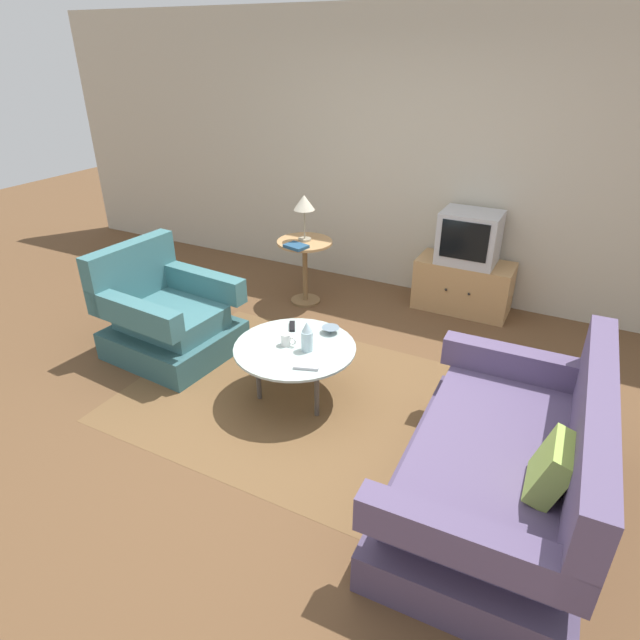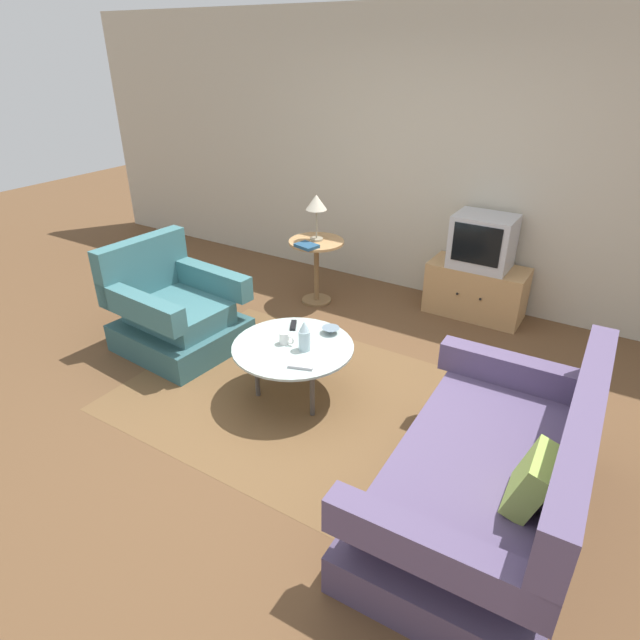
# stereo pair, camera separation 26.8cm
# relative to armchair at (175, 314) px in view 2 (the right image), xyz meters

# --- Properties ---
(ground_plane) EXTENTS (16.00, 16.00, 0.00)m
(ground_plane) POSITION_rel_armchair_xyz_m (1.39, -0.13, -0.30)
(ground_plane) COLOR brown
(back_wall) EXTENTS (9.00, 0.12, 2.70)m
(back_wall) POSITION_rel_armchair_xyz_m (1.39, 2.27, 1.05)
(back_wall) COLOR #BCB29E
(back_wall) RESTS_ON ground
(area_rug) EXTENTS (2.44, 1.94, 0.00)m
(area_rug) POSITION_rel_armchair_xyz_m (1.30, -0.09, -0.30)
(area_rug) COLOR brown
(area_rug) RESTS_ON ground
(armchair) EXTENTS (1.00, 0.93, 0.90)m
(armchair) POSITION_rel_armchair_xyz_m (0.00, 0.00, 0.00)
(armchair) COLOR #325C60
(armchair) RESTS_ON ground
(couch) EXTENTS (1.02, 1.72, 0.91)m
(couch) POSITION_rel_armchair_xyz_m (2.85, -0.50, -0.01)
(couch) COLOR #4B3E5C
(couch) RESTS_ON ground
(coffee_table) EXTENTS (0.88, 0.88, 0.43)m
(coffee_table) POSITION_rel_armchair_xyz_m (1.30, -0.09, 0.10)
(coffee_table) COLOR #B2C6C1
(coffee_table) RESTS_ON ground
(side_table) EXTENTS (0.54, 0.54, 0.65)m
(side_table) POSITION_rel_armchair_xyz_m (0.56, 1.39, 0.17)
(side_table) COLOR tan
(side_table) RESTS_ON ground
(tv_stand) EXTENTS (0.90, 0.45, 0.50)m
(tv_stand) POSITION_rel_armchair_xyz_m (2.01, 1.95, -0.05)
(tv_stand) COLOR tan
(tv_stand) RESTS_ON ground
(television) EXTENTS (0.54, 0.42, 0.49)m
(television) POSITION_rel_armchair_xyz_m (2.01, 1.95, 0.44)
(television) COLOR #B7B7BC
(television) RESTS_ON tv_stand
(table_lamp) EXTENTS (0.20, 0.20, 0.44)m
(table_lamp) POSITION_rel_armchair_xyz_m (0.55, 1.40, 0.70)
(table_lamp) COLOR #9E937A
(table_lamp) RESTS_ON side_table
(vase) EXTENTS (0.08, 0.08, 0.22)m
(vase) POSITION_rel_armchair_xyz_m (1.40, -0.10, 0.24)
(vase) COLOR silver
(vase) RESTS_ON coffee_table
(mug) EXTENTS (0.12, 0.07, 0.09)m
(mug) POSITION_rel_armchair_xyz_m (1.23, -0.10, 0.18)
(mug) COLOR white
(mug) RESTS_ON coffee_table
(bowl) EXTENTS (0.13, 0.13, 0.05)m
(bowl) POSITION_rel_armchair_xyz_m (1.43, 0.21, 0.16)
(bowl) COLOR slate
(bowl) RESTS_ON coffee_table
(tv_remote_dark) EXTENTS (0.11, 0.15, 0.02)m
(tv_remote_dark) POSITION_rel_armchair_xyz_m (1.14, 0.15, 0.14)
(tv_remote_dark) COLOR black
(tv_remote_dark) RESTS_ON coffee_table
(tv_remote_silver) EXTENTS (0.17, 0.10, 0.02)m
(tv_remote_silver) POSITION_rel_armchair_xyz_m (1.51, -0.31, 0.14)
(tv_remote_silver) COLOR #B2B2B7
(tv_remote_silver) RESTS_ON coffee_table
(book) EXTENTS (0.23, 0.20, 0.03)m
(book) POSITION_rel_armchair_xyz_m (0.58, 1.18, 0.36)
(book) COLOR navy
(book) RESTS_ON side_table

